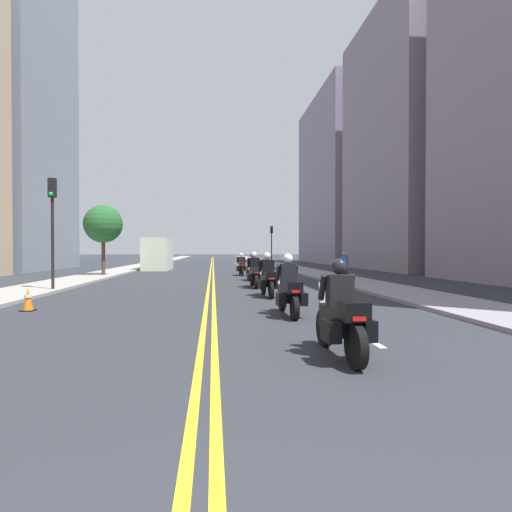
# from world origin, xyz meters

# --- Properties ---
(ground_plane) EXTENTS (264.00, 264.00, 0.00)m
(ground_plane) POSITION_xyz_m (0.00, 48.00, 0.00)
(ground_plane) COLOR #2C2F36
(sidewalk_left) EXTENTS (2.79, 144.00, 0.12)m
(sidewalk_left) POSITION_xyz_m (-7.59, 48.00, 0.06)
(sidewalk_left) COLOR #9D9C96
(sidewalk_left) RESTS_ON ground
(sidewalk_right) EXTENTS (2.79, 144.00, 0.12)m
(sidewalk_right) POSITION_xyz_m (7.59, 48.00, 0.06)
(sidewalk_right) COLOR gray
(sidewalk_right) RESTS_ON ground
(centreline_yellow_inner) EXTENTS (0.12, 132.00, 0.01)m
(centreline_yellow_inner) POSITION_xyz_m (-0.12, 48.00, 0.00)
(centreline_yellow_inner) COLOR yellow
(centreline_yellow_inner) RESTS_ON ground
(centreline_yellow_outer) EXTENTS (0.12, 132.00, 0.01)m
(centreline_yellow_outer) POSITION_xyz_m (0.12, 48.00, 0.00)
(centreline_yellow_outer) COLOR yellow
(centreline_yellow_outer) RESTS_ON ground
(lane_dashes_white) EXTENTS (0.14, 56.40, 0.01)m
(lane_dashes_white) POSITION_xyz_m (3.10, 29.00, 0.00)
(lane_dashes_white) COLOR silver
(lane_dashes_white) RESTS_ON ground
(building_right_1) EXTENTS (6.26, 15.11, 22.68)m
(building_right_1) POSITION_xyz_m (16.98, 35.48, 11.34)
(building_right_1) COLOR gray
(building_right_1) RESTS_ON ground
(building_left_2) EXTENTS (6.50, 13.16, 29.92)m
(building_left_2) POSITION_xyz_m (-17.09, 38.47, 14.96)
(building_left_2) COLOR gray
(building_left_2) RESTS_ON ground
(building_right_2) EXTENTS (7.39, 20.06, 22.58)m
(building_right_2) POSITION_xyz_m (17.54, 55.64, 11.29)
(building_right_2) COLOR gray
(building_right_2) RESTS_ON ground
(motorcycle_0) EXTENTS (0.78, 2.16, 1.60)m
(motorcycle_0) POSITION_xyz_m (2.13, 6.23, 0.65)
(motorcycle_0) COLOR black
(motorcycle_0) RESTS_ON ground
(motorcycle_1) EXTENTS (0.77, 2.26, 1.65)m
(motorcycle_1) POSITION_xyz_m (2.09, 10.57, 0.65)
(motorcycle_1) COLOR black
(motorcycle_1) RESTS_ON ground
(motorcycle_2) EXTENTS (0.78, 2.17, 1.66)m
(motorcycle_2) POSITION_xyz_m (2.12, 15.07, 0.67)
(motorcycle_2) COLOR black
(motorcycle_2) RESTS_ON ground
(motorcycle_3) EXTENTS (0.77, 2.27, 1.67)m
(motorcycle_3) POSITION_xyz_m (2.00, 18.94, 0.65)
(motorcycle_3) COLOR black
(motorcycle_3) RESTS_ON ground
(motorcycle_4) EXTENTS (0.78, 2.23, 1.58)m
(motorcycle_4) POSITION_xyz_m (2.35, 23.45, 0.64)
(motorcycle_4) COLOR black
(motorcycle_4) RESTS_ON ground
(motorcycle_5) EXTENTS (0.78, 2.15, 1.56)m
(motorcycle_5) POSITION_xyz_m (2.04, 28.28, 0.65)
(motorcycle_5) COLOR black
(motorcycle_5) RESTS_ON ground
(traffic_cone_2) EXTENTS (0.36, 0.36, 0.66)m
(traffic_cone_2) POSITION_xyz_m (-5.17, 12.22, 0.33)
(traffic_cone_2) COLOR black
(traffic_cone_2) RESTS_ON ground
(traffic_light_near) EXTENTS (0.28, 0.38, 4.75)m
(traffic_light_near) POSITION_xyz_m (-6.59, 17.94, 3.26)
(traffic_light_near) COLOR black
(traffic_light_near) RESTS_ON ground
(traffic_light_far) EXTENTS (0.28, 0.38, 4.46)m
(traffic_light_far) POSITION_xyz_m (6.59, 45.62, 3.11)
(traffic_light_far) COLOR black
(traffic_light_far) RESTS_ON ground
(pedestrian_1) EXTENTS (0.48, 0.41, 1.64)m
(pedestrian_1) POSITION_xyz_m (8.38, 25.33, 0.85)
(pedestrian_1) COLOR #28243A
(pedestrian_1) RESTS_ON ground
(street_tree_0) EXTENTS (2.50, 2.50, 4.74)m
(street_tree_0) POSITION_xyz_m (-7.14, 28.16, 3.46)
(street_tree_0) COLOR #4E3625
(street_tree_0) RESTS_ON ground
(parked_truck) EXTENTS (2.20, 6.50, 2.80)m
(parked_truck) POSITION_xyz_m (-4.79, 37.92, 1.27)
(parked_truck) COLOR #B4BDCC
(parked_truck) RESTS_ON ground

